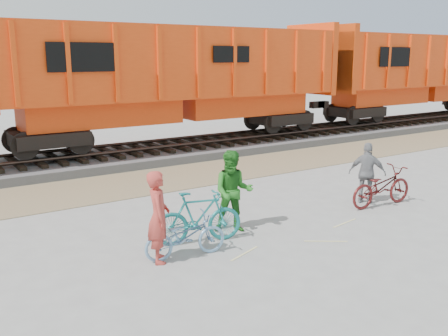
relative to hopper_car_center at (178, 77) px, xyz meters
The scene contains 12 objects.
ground 9.92m from the hopper_car_center, 107.89° to the right, with size 120.00×120.00×0.00m, color #9E9E99.
gravel_strip 5.45m from the hopper_car_center, 129.70° to the right, with size 120.00×3.00×0.02m, color #8E7658.
ballast_bed 4.07m from the hopper_car_center, behind, with size 120.00×4.00×0.30m, color slate.
track 3.85m from the hopper_car_center, behind, with size 120.00×2.60×0.24m.
hopper_car_center is the anchor object (origin of this frame).
hopper_car_right 15.00m from the hopper_car_center, ahead, with size 14.00×3.13×4.65m.
bicycle_blue 10.84m from the hopper_car_center, 117.97° to the right, with size 0.56×1.62×0.85m, color #6F9DC6.
bicycle_teal 10.12m from the hopper_car_center, 116.32° to the right, with size 0.52×1.84×1.10m, color #1B7778.
bicycle_maroon 9.51m from the hopper_car_center, 84.42° to the right, with size 0.68×1.94×1.02m, color #521615.
person_solo 10.90m from the hopper_car_center, 120.59° to the right, with size 0.64×0.42×1.74m, color #B13930.
person_man 9.46m from the hopper_car_center, 111.30° to the right, with size 0.88×0.68×1.80m, color #246D1F.
person_woman 9.04m from the hopper_car_center, 84.82° to the right, with size 0.94×0.39×1.60m, color gray.
Camera 1 is at (-6.38, -8.19, 3.76)m, focal length 40.00 mm.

